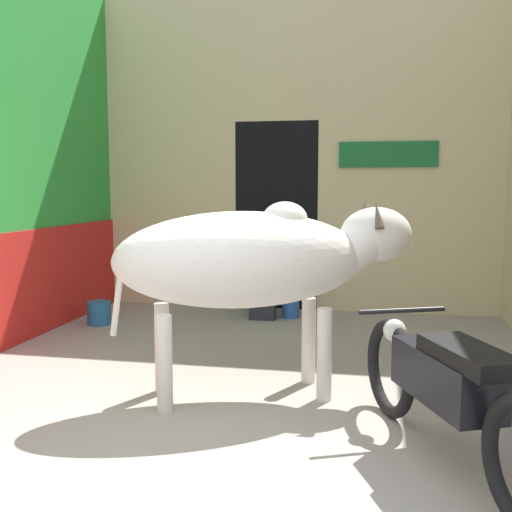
{
  "coord_description": "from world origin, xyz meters",
  "views": [
    {
      "loc": [
        0.95,
        -2.67,
        1.54
      ],
      "look_at": [
        0.01,
        2.11,
        0.97
      ],
      "focal_mm": 42.0,
      "sensor_mm": 36.0,
      "label": 1
    }
  ],
  "objects_px": {
    "motorcycle_near": "(446,387)",
    "shopkeeper_seated": "(264,266)",
    "bucket": "(99,313)",
    "cow": "(256,259)",
    "plastic_stool": "(291,299)"
  },
  "relations": [
    {
      "from": "motorcycle_near",
      "to": "plastic_stool",
      "type": "height_order",
      "value": "motorcycle_near"
    },
    {
      "from": "motorcycle_near",
      "to": "shopkeeper_seated",
      "type": "bearing_deg",
      "value": 115.2
    },
    {
      "from": "cow",
      "to": "shopkeeper_seated",
      "type": "height_order",
      "value": "cow"
    },
    {
      "from": "cow",
      "to": "plastic_stool",
      "type": "relative_size",
      "value": 5.39
    },
    {
      "from": "shopkeeper_seated",
      "to": "bucket",
      "type": "bearing_deg",
      "value": -157.98
    },
    {
      "from": "shopkeeper_seated",
      "to": "bucket",
      "type": "xyz_separation_m",
      "value": [
        -1.75,
        -0.71,
        -0.48
      ]
    },
    {
      "from": "plastic_stool",
      "to": "bucket",
      "type": "distance_m",
      "value": 2.2
    },
    {
      "from": "cow",
      "to": "shopkeeper_seated",
      "type": "bearing_deg",
      "value": 98.93
    },
    {
      "from": "plastic_stool",
      "to": "cow",
      "type": "bearing_deg",
      "value": -87.74
    },
    {
      "from": "motorcycle_near",
      "to": "cow",
      "type": "bearing_deg",
      "value": 144.11
    },
    {
      "from": "cow",
      "to": "shopkeeper_seated",
      "type": "xyz_separation_m",
      "value": [
        -0.41,
        2.61,
        -0.41
      ]
    },
    {
      "from": "motorcycle_near",
      "to": "shopkeeper_seated",
      "type": "relative_size",
      "value": 1.69
    },
    {
      "from": "motorcycle_near",
      "to": "plastic_stool",
      "type": "xyz_separation_m",
      "value": [
        -1.34,
        3.56,
        -0.22
      ]
    },
    {
      "from": "plastic_stool",
      "to": "bucket",
      "type": "bearing_deg",
      "value": -159.63
    },
    {
      "from": "shopkeeper_seated",
      "to": "plastic_stool",
      "type": "bearing_deg",
      "value": 10.18
    }
  ]
}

